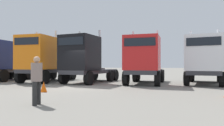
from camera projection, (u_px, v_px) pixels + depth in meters
The scene contains 8 objects.
ground at pixel (73, 88), 13.38m from camera, with size 200.00×200.00×0.00m, color gray.
semi_truck_navy at pixel (2, 61), 19.01m from camera, with size 2.62×5.71×4.17m.
semi_truck_orange at pixel (41, 59), 17.38m from camera, with size 2.71×6.10×4.38m.
semi_truck_black at pixel (84, 59), 16.55m from camera, with size 3.50×6.42×4.29m.
semi_truck_red at pixel (144, 60), 15.55m from camera, with size 2.88×6.00×4.11m.
semi_truck_white at pixel (204, 60), 15.28m from camera, with size 3.66×6.49×4.11m.
visitor_with_camera at pixel (37, 77), 7.60m from camera, with size 0.43×0.45×1.77m.
traffic_cone_near at pixel (44, 87), 11.22m from camera, with size 0.36×0.36×0.56m, color #F2590C.
Camera 1 is at (5.65, -12.40, 1.45)m, focal length 33.54 mm.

